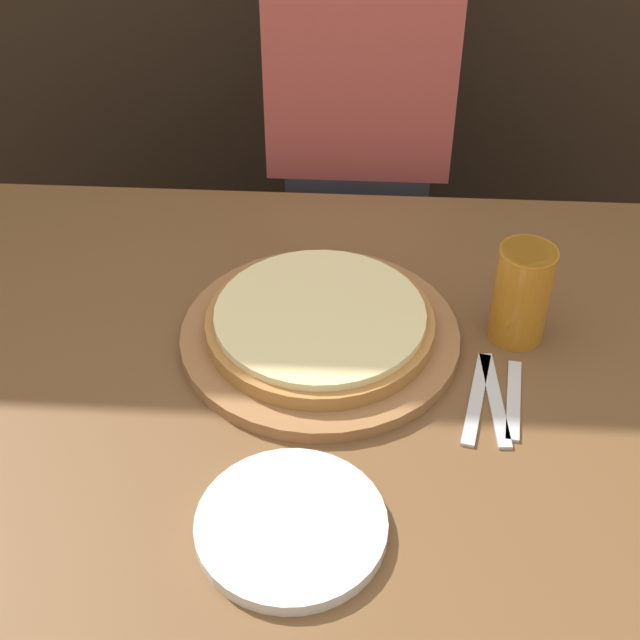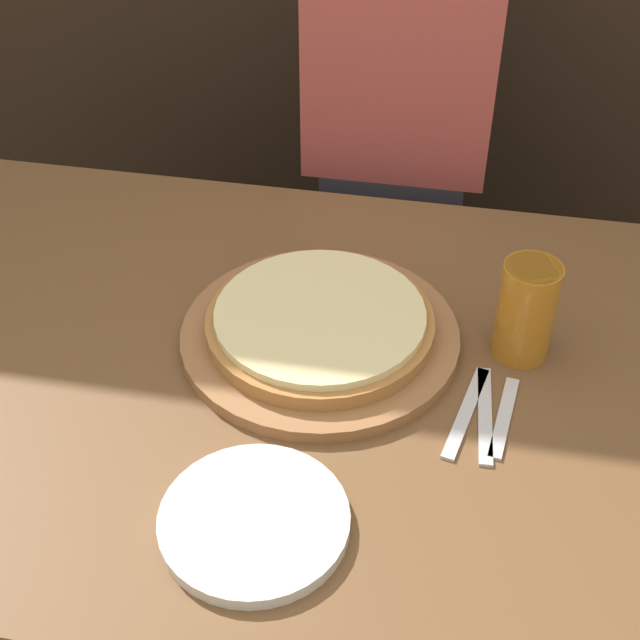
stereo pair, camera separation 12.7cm
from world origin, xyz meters
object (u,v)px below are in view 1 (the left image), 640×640
object	(u,v)px
pizza_on_board	(320,328)
fork	(476,398)
diner_person	(358,185)
spoon	(514,400)
beer_glass	(522,290)
dinner_plate	(291,526)
dinner_knife	(495,399)

from	to	relation	value
pizza_on_board	fork	world-z (taller)	pizza_on_board
diner_person	fork	bearing A→B (deg)	-75.71
pizza_on_board	diner_person	xyz separation A→B (m)	(0.04, 0.59, -0.11)
spoon	fork	bearing A→B (deg)	180.00
beer_glass	dinner_plate	world-z (taller)	beer_glass
pizza_on_board	dinner_knife	world-z (taller)	pizza_on_board
dinner_knife	spoon	xyz separation A→B (m)	(0.03, 0.00, 0.00)
spoon	diner_person	xyz separation A→B (m)	(-0.23, 0.69, -0.09)
dinner_plate	diner_person	size ratio (longest dim) A/B	0.17
dinner_plate	dinner_knife	bearing A→B (deg)	41.86
beer_glass	dinner_knife	xyz separation A→B (m)	(-0.04, -0.14, -0.08)
beer_glass	spoon	distance (m)	0.16
dinner_plate	spoon	xyz separation A→B (m)	(0.28, 0.23, -0.01)
dinner_plate	dinner_knife	size ratio (longest dim) A/B	1.26
fork	dinner_knife	size ratio (longest dim) A/B	1.00
beer_glass	dinner_plate	distance (m)	0.48
pizza_on_board	dinner_knife	xyz separation A→B (m)	(0.24, -0.11, -0.02)
dinner_plate	dinner_knife	distance (m)	0.35
fork	spoon	world-z (taller)	same
beer_glass	spoon	xyz separation A→B (m)	(-0.02, -0.14, -0.08)
dinner_knife	dinner_plate	bearing A→B (deg)	-138.14
pizza_on_board	fork	xyz separation A→B (m)	(0.22, -0.11, -0.02)
beer_glass	dinner_knife	world-z (taller)	beer_glass
diner_person	spoon	bearing A→B (deg)	-71.91
fork	spoon	bearing A→B (deg)	-0.00
dinner_knife	diner_person	distance (m)	0.73
beer_glass	dinner_knife	size ratio (longest dim) A/B	0.84
spoon	beer_glass	bearing A→B (deg)	83.35
dinner_knife	spoon	world-z (taller)	same
pizza_on_board	dinner_knife	size ratio (longest dim) A/B	2.26
diner_person	pizza_on_board	bearing A→B (deg)	-94.07
beer_glass	dinner_knife	distance (m)	0.17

